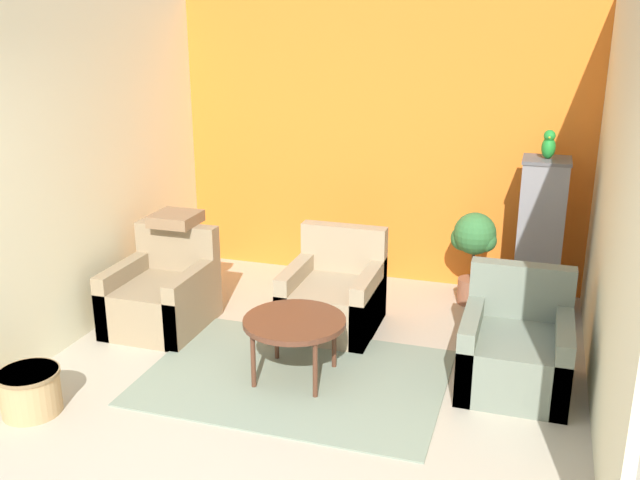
% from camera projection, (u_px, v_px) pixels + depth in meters
% --- Properties ---
extents(wall_back_accent, '(4.12, 0.06, 2.75)m').
position_uv_depth(wall_back_accent, '(379.00, 142.00, 6.95)').
color(wall_back_accent, orange).
rests_on(wall_back_accent, ground_plane).
extents(wall_left, '(0.06, 3.76, 2.75)m').
position_uv_depth(wall_left, '(83.00, 169.00, 5.80)').
color(wall_left, beige).
rests_on(wall_left, ground_plane).
extents(wall_right, '(0.06, 3.76, 2.75)m').
position_uv_depth(wall_right, '(617.00, 209.00, 4.63)').
color(wall_right, beige).
rests_on(wall_right, ground_plane).
extents(area_rug, '(2.19, 1.54, 0.01)m').
position_uv_depth(area_rug, '(295.00, 377.00, 5.30)').
color(area_rug, gray).
rests_on(area_rug, ground_plane).
extents(coffee_table, '(0.75, 0.75, 0.47)m').
position_uv_depth(coffee_table, '(294.00, 324.00, 5.17)').
color(coffee_table, '#512D1E').
rests_on(coffee_table, ground_plane).
extents(armchair_left, '(0.75, 0.84, 0.83)m').
position_uv_depth(armchair_left, '(162.00, 296.00, 6.11)').
color(armchair_left, '#8E7A5B').
rests_on(armchair_left, ground_plane).
extents(armchair_right, '(0.75, 0.84, 0.83)m').
position_uv_depth(armchair_right, '(515.00, 351.00, 5.13)').
color(armchair_right, slate).
rests_on(armchair_right, ground_plane).
extents(armchair_middle, '(0.75, 0.84, 0.83)m').
position_uv_depth(armchair_middle, '(334.00, 298.00, 6.08)').
color(armchair_middle, '#9E896B').
rests_on(armchair_middle, ground_plane).
extents(birdcage, '(0.55, 0.55, 1.40)m').
position_uv_depth(birdcage, '(539.00, 240.00, 6.30)').
color(birdcage, '#555559').
rests_on(birdcage, ground_plane).
extents(parrot, '(0.12, 0.21, 0.25)m').
position_uv_depth(parrot, '(549.00, 145.00, 6.04)').
color(parrot, '#1E842D').
rests_on(parrot, birdcage).
extents(potted_plant, '(0.42, 0.38, 0.87)m').
position_uv_depth(potted_plant, '(474.00, 244.00, 6.49)').
color(potted_plant, brown).
rests_on(potted_plant, ground_plane).
extents(wicker_basket, '(0.41, 0.41, 0.30)m').
position_uv_depth(wicker_basket, '(30.00, 390.00, 4.80)').
color(wicker_basket, tan).
rests_on(wicker_basket, ground_plane).
extents(throw_pillow, '(0.38, 0.38, 0.10)m').
position_uv_depth(throw_pillow, '(176.00, 219.00, 6.20)').
color(throw_pillow, '#846647').
rests_on(throw_pillow, armchair_left).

